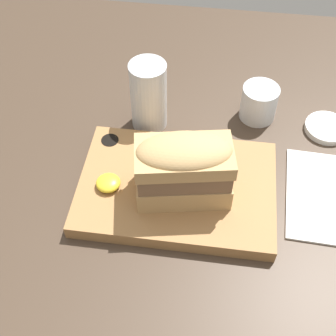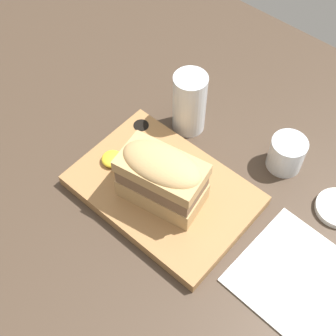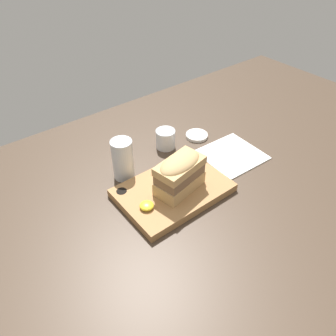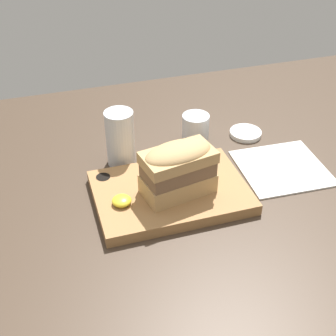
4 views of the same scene
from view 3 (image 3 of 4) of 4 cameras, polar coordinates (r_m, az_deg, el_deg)
dining_table at (r=99.06cm, az=3.73°, el=-2.65°), size 195.80×106.34×2.00cm
serving_board at (r=93.37cm, az=0.82°, el=-3.89°), size 30.57×21.10×2.47cm
sandwich at (r=88.32cm, az=2.06°, el=-0.77°), size 15.04×10.02×10.93cm
mustard_dollop at (r=86.49cm, az=-3.73°, el=-6.56°), size 3.79×3.79×1.52cm
water_glass at (r=97.24cm, az=-7.83°, el=1.10°), size 6.30×6.30×12.78cm
wine_glass at (r=110.18cm, az=-0.44°, el=4.95°), size 6.47×6.47×6.43cm
napkin at (r=109.85cm, az=11.03°, el=2.28°), size 19.23×18.64×0.40cm
condiment_dish at (r=116.90cm, az=5.03°, el=5.66°), size 7.73×7.73×1.12cm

